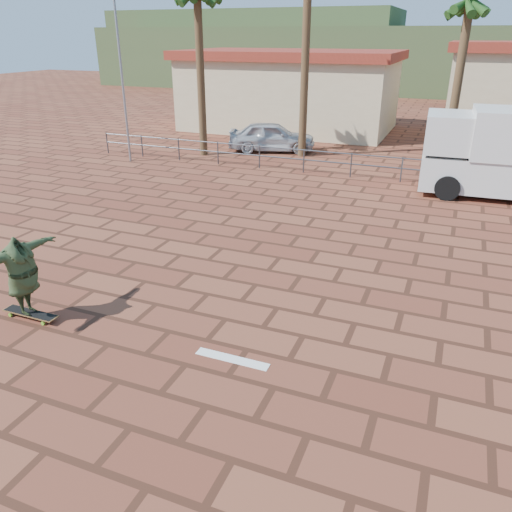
% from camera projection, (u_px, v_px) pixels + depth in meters
% --- Properties ---
extents(ground, '(120.00, 120.00, 0.00)m').
position_uv_depth(ground, '(225.00, 319.00, 10.27)').
color(ground, brown).
rests_on(ground, ground).
extents(paint_stripe, '(1.40, 0.22, 0.01)m').
position_uv_depth(paint_stripe, '(232.00, 359.00, 9.01)').
color(paint_stripe, white).
rests_on(paint_stripe, ground).
extents(guardrail, '(24.06, 0.06, 1.00)m').
position_uv_depth(guardrail, '(351.00, 161.00, 20.15)').
color(guardrail, '#47494F').
rests_on(guardrail, ground).
extents(flagpole, '(1.30, 0.10, 8.00)m').
position_uv_depth(flagpole, '(122.00, 53.00, 21.06)').
color(flagpole, gray).
rests_on(flagpole, ground).
extents(palm_center, '(2.40, 2.40, 7.75)m').
position_uv_depth(palm_center, '(470.00, 6.00, 19.60)').
color(palm_center, brown).
rests_on(palm_center, ground).
extents(building_west, '(12.60, 7.60, 4.50)m').
position_uv_depth(building_west, '(290.00, 90.00, 30.02)').
color(building_west, beige).
rests_on(building_west, ground).
extents(hill_front, '(70.00, 18.00, 6.00)m').
position_uv_depth(hill_front, '(431.00, 59.00, 51.38)').
color(hill_front, '#384C28').
rests_on(hill_front, ground).
extents(hill_back, '(35.00, 14.00, 8.00)m').
position_uv_depth(hill_back, '(255.00, 45.00, 63.56)').
color(hill_back, '#384C28').
rests_on(hill_back, ground).
extents(longboard, '(1.26, 0.29, 0.12)m').
position_uv_depth(longboard, '(30.00, 313.00, 10.28)').
color(longboard, olive).
rests_on(longboard, ground).
extents(skateboarder, '(0.67, 2.09, 1.68)m').
position_uv_depth(skateboarder, '(22.00, 276.00, 9.93)').
color(skateboarder, '#2F3E21').
rests_on(skateboarder, longboard).
extents(car_silver, '(4.55, 2.93, 1.44)m').
position_uv_depth(car_silver, '(272.00, 137.00, 24.67)').
color(car_silver, '#BABDC2').
rests_on(car_silver, ground).
extents(car_white, '(4.46, 2.74, 1.39)m').
position_uv_depth(car_white, '(480.00, 148.00, 22.30)').
color(car_white, white).
rests_on(car_white, ground).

